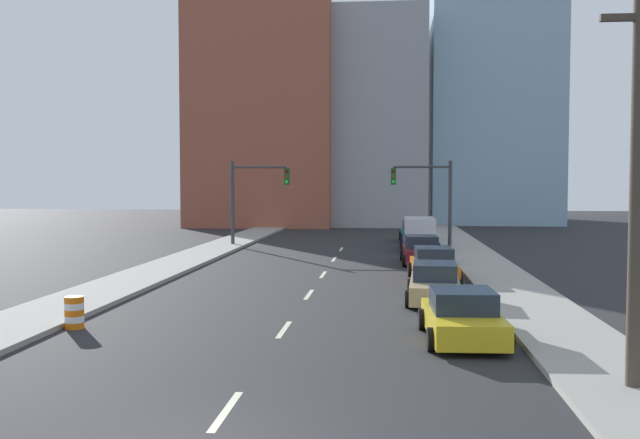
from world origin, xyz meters
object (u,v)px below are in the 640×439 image
(traffic_barrel, at_px, (74,313))
(sedan_maroon, at_px, (421,251))
(utility_pole_right_near, at_px, (638,182))
(box_truck_navy, at_px, (419,235))
(traffic_signal_left, at_px, (250,191))
(traffic_signal_right, at_px, (432,192))
(sedan_tan, at_px, (435,284))
(sedan_orange, at_px, (434,266))
(sedan_teal, at_px, (414,232))
(sedan_yellow, at_px, (462,317))

(traffic_barrel, xyz_separation_m, sedan_maroon, (10.95, 17.90, 0.20))
(utility_pole_right_near, relative_size, box_truck_navy, 1.36)
(traffic_signal_left, relative_size, traffic_signal_right, 1.00)
(traffic_signal_right, height_order, sedan_tan, traffic_signal_right)
(utility_pole_right_near, xyz_separation_m, sedan_orange, (-3.00, 16.39, -3.63))
(traffic_barrel, distance_m, sedan_maroon, 20.99)
(sedan_maroon, bearing_deg, sedan_teal, 88.58)
(sedan_yellow, distance_m, sedan_maroon, 18.40)
(box_truck_navy, bearing_deg, sedan_teal, 91.25)
(traffic_barrel, height_order, sedan_maroon, sedan_maroon)
(traffic_barrel, bearing_deg, traffic_signal_left, 90.24)
(sedan_yellow, relative_size, sedan_tan, 0.91)
(sedan_tan, distance_m, box_truck_navy, 19.12)
(sedan_maroon, bearing_deg, traffic_signal_right, 82.13)
(traffic_signal_right, xyz_separation_m, sedan_tan, (-1.17, -21.35, -3.06))
(sedan_orange, bearing_deg, sedan_tan, -95.12)
(traffic_signal_right, xyz_separation_m, sedan_maroon, (-1.10, -9.31, -3.03))
(sedan_yellow, xyz_separation_m, sedan_maroon, (-0.27, 18.40, 0.04))
(traffic_barrel, xyz_separation_m, sedan_yellow, (11.22, -0.49, 0.16))
(traffic_signal_left, distance_m, sedan_orange, 19.78)
(traffic_signal_right, xyz_separation_m, traffic_barrel, (-12.05, -27.21, -3.23))
(sedan_orange, bearing_deg, sedan_teal, 88.48)
(traffic_barrel, bearing_deg, sedan_yellow, -2.52)
(traffic_signal_right, height_order, utility_pole_right_near, utility_pole_right_near)
(sedan_tan, relative_size, sedan_maroon, 1.01)
(sedan_maroon, bearing_deg, box_truck_navy, 87.37)
(traffic_signal_right, bearing_deg, sedan_teal, 102.22)
(box_truck_navy, bearing_deg, traffic_barrel, -113.73)
(traffic_signal_right, xyz_separation_m, utility_pole_right_near, (2.13, -32.36, 0.60))
(sedan_tan, relative_size, sedan_orange, 1.05)
(traffic_signal_left, xyz_separation_m, sedan_yellow, (11.33, -27.70, -3.07))
(sedan_maroon, bearing_deg, utility_pole_right_near, -83.17)
(sedan_maroon, bearing_deg, traffic_barrel, -122.59)
(traffic_signal_left, distance_m, box_truck_navy, 11.78)
(traffic_signal_right, relative_size, sedan_tan, 1.18)
(traffic_signal_left, height_order, sedan_tan, traffic_signal_left)
(traffic_signal_left, height_order, traffic_signal_right, same)
(utility_pole_right_near, relative_size, sedan_teal, 1.77)
(traffic_signal_left, xyz_separation_m, box_truck_navy, (11.25, -2.23, -2.71))
(traffic_barrel, height_order, sedan_tan, sedan_tan)
(sedan_yellow, distance_m, box_truck_navy, 25.47)
(sedan_yellow, relative_size, sedan_teal, 0.93)
(sedan_maroon, xyz_separation_m, sedan_teal, (0.07, 14.06, 0.02))
(traffic_signal_right, distance_m, sedan_maroon, 9.85)
(traffic_signal_right, height_order, traffic_barrel, traffic_signal_right)
(traffic_signal_left, relative_size, utility_pole_right_near, 0.68)
(sedan_maroon, bearing_deg, sedan_yellow, -90.30)
(traffic_barrel, bearing_deg, utility_pole_right_near, -19.96)
(sedan_tan, xyz_separation_m, box_truck_navy, (0.26, 19.12, 0.35))
(sedan_yellow, distance_m, sedan_teal, 32.46)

